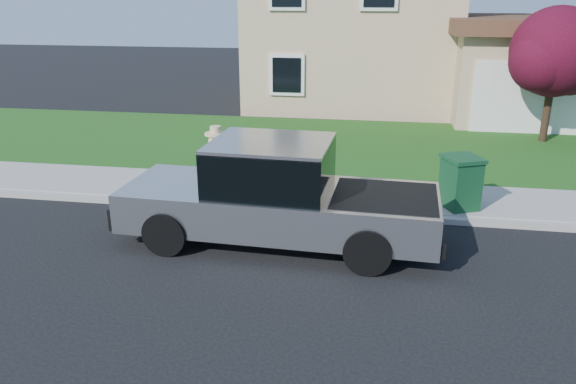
# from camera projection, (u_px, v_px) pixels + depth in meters

# --- Properties ---
(ground) EXTENTS (80.00, 80.00, 0.00)m
(ground) POSITION_uv_depth(u_px,v_px,m) (294.00, 280.00, 9.17)
(ground) COLOR black
(ground) RESTS_ON ground
(curb) EXTENTS (40.00, 0.20, 0.12)m
(curb) POSITION_uv_depth(u_px,v_px,m) (362.00, 215.00, 11.69)
(curb) COLOR gray
(curb) RESTS_ON ground
(sidewalk) EXTENTS (40.00, 2.00, 0.15)m
(sidewalk) POSITION_uv_depth(u_px,v_px,m) (364.00, 197.00, 12.71)
(sidewalk) COLOR gray
(sidewalk) RESTS_ON ground
(lawn) EXTENTS (40.00, 7.00, 0.10)m
(lawn) POSITION_uv_depth(u_px,v_px,m) (370.00, 147.00, 16.90)
(lawn) COLOR #1A4E16
(lawn) RESTS_ON ground
(house) EXTENTS (14.00, 11.30, 6.85)m
(house) POSITION_uv_depth(u_px,v_px,m) (386.00, 26.00, 23.14)
(house) COLOR tan
(house) RESTS_ON ground
(pickup_truck) EXTENTS (5.99, 2.41, 1.94)m
(pickup_truck) POSITION_uv_depth(u_px,v_px,m) (278.00, 196.00, 10.30)
(pickup_truck) COLOR black
(pickup_truck) RESTS_ON ground
(woman) EXTENTS (0.73, 0.61, 1.87)m
(woman) POSITION_uv_depth(u_px,v_px,m) (217.00, 172.00, 11.75)
(woman) COLOR #E4A77D
(woman) RESTS_ON ground
(ornamental_tree) EXTENTS (2.93, 2.64, 4.02)m
(ornamental_tree) POSITION_uv_depth(u_px,v_px,m) (557.00, 56.00, 16.55)
(ornamental_tree) COLOR black
(ornamental_tree) RESTS_ON lawn
(trash_bin) EXTENTS (0.94, 0.99, 1.11)m
(trash_bin) POSITION_uv_depth(u_px,v_px,m) (460.00, 182.00, 11.70)
(trash_bin) COLOR #113E20
(trash_bin) RESTS_ON sidewalk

